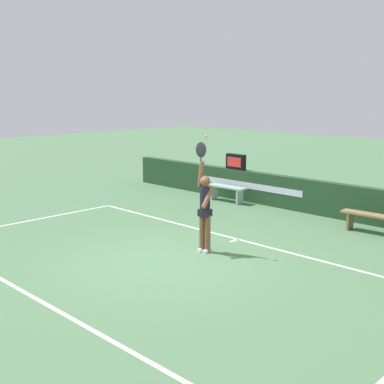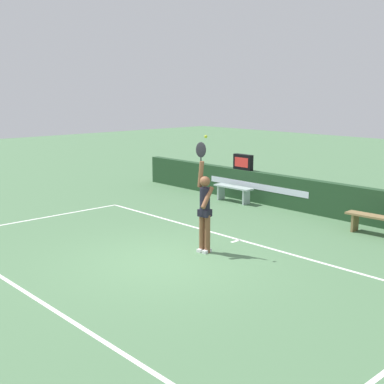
{
  "view_description": "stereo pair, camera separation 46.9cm",
  "coord_description": "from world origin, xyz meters",
  "px_view_note": "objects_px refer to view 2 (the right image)",
  "views": [
    {
      "loc": [
        7.76,
        -7.06,
        3.58
      ],
      "look_at": [
        -0.18,
        0.93,
        1.35
      ],
      "focal_mm": 48.36,
      "sensor_mm": 36.0,
      "label": 1
    },
    {
      "loc": [
        8.09,
        -6.72,
        3.58
      ],
      "look_at": [
        -0.18,
        0.93,
        1.35
      ],
      "focal_mm": 48.36,
      "sensor_mm": 36.0,
      "label": 2
    }
  ],
  "objects_px": {
    "tennis_player": "(205,207)",
    "tennis_ball": "(206,137)",
    "courtside_bench_near": "(380,221)",
    "speed_display": "(243,162)",
    "courtside_bench_far": "(233,190)"
  },
  "relations": [
    {
      "from": "speed_display",
      "to": "tennis_ball",
      "type": "height_order",
      "value": "tennis_ball"
    },
    {
      "from": "courtside_bench_far",
      "to": "speed_display",
      "type": "bearing_deg",
      "value": 99.85
    },
    {
      "from": "courtside_bench_far",
      "to": "tennis_player",
      "type": "bearing_deg",
      "value": -54.15
    },
    {
      "from": "courtside_bench_far",
      "to": "courtside_bench_near",
      "type": "bearing_deg",
      "value": -3.06
    },
    {
      "from": "tennis_player",
      "to": "courtside_bench_near",
      "type": "relative_size",
      "value": 1.41
    },
    {
      "from": "speed_display",
      "to": "courtside_bench_far",
      "type": "xyz_separation_m",
      "value": [
        0.1,
        -0.56,
        -0.86
      ]
    },
    {
      "from": "tennis_ball",
      "to": "courtside_bench_far",
      "type": "height_order",
      "value": "tennis_ball"
    },
    {
      "from": "tennis_player",
      "to": "tennis_ball",
      "type": "xyz_separation_m",
      "value": [
        0.04,
        -0.02,
        1.57
      ]
    },
    {
      "from": "tennis_player",
      "to": "courtside_bench_far",
      "type": "relative_size",
      "value": 1.74
    },
    {
      "from": "courtside_bench_near",
      "to": "courtside_bench_far",
      "type": "bearing_deg",
      "value": 176.94
    },
    {
      "from": "speed_display",
      "to": "tennis_player",
      "type": "xyz_separation_m",
      "value": [
        3.26,
        -4.94,
        -0.22
      ]
    },
    {
      "from": "tennis_ball",
      "to": "courtside_bench_far",
      "type": "distance_m",
      "value": 5.88
    },
    {
      "from": "tennis_player",
      "to": "speed_display",
      "type": "bearing_deg",
      "value": 123.43
    },
    {
      "from": "courtside_bench_near",
      "to": "speed_display",
      "type": "bearing_deg",
      "value": 171.0
    },
    {
      "from": "tennis_ball",
      "to": "courtside_bench_far",
      "type": "relative_size",
      "value": 0.05
    }
  ]
}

